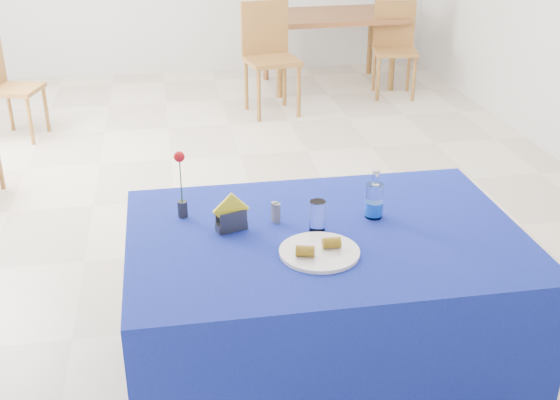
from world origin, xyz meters
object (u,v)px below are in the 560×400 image
object	(u,v)px
chair_bg_left	(269,50)
chair_win_b	(5,81)
water_bottle	(374,202)
chair_bg_right	(395,42)
blue_table	(323,310)
plate	(319,252)
oak_table	(328,21)

from	to	relation	value
chair_bg_left	chair_win_b	bearing A→B (deg)	179.61
water_bottle	chair_bg_right	size ratio (longest dim) A/B	0.23
blue_table	water_bottle	world-z (taller)	water_bottle
chair_bg_left	chair_win_b	distance (m)	2.33
plate	water_bottle	size ratio (longest dim) A/B	1.44
plate	oak_table	size ratio (longest dim) A/B	0.21
oak_table	chair_win_b	xyz separation A→B (m)	(-3.06, -1.16, -0.18)
plate	water_bottle	xyz separation A→B (m)	(0.30, 0.27, 0.06)
water_bottle	chair_bg_right	bearing A→B (deg)	70.37
chair_win_b	chair_bg_right	bearing A→B (deg)	-63.37
plate	blue_table	distance (m)	0.43
chair_bg_left	chair_win_b	xyz separation A→B (m)	(-2.30, -0.37, -0.09)
chair_bg_right	chair_win_b	xyz separation A→B (m)	(-3.65, -0.72, -0.04)
oak_table	chair_win_b	distance (m)	3.28
chair_bg_right	chair_win_b	distance (m)	3.72
plate	chair_bg_right	bearing A→B (deg)	68.17
plate	blue_table	bearing A→B (deg)	69.25
plate	oak_table	distance (m)	5.10
blue_table	water_bottle	distance (m)	0.52
chair_bg_left	chair_bg_right	size ratio (longest dim) A/B	1.10
chair_win_b	plate	bearing A→B (deg)	-138.57
chair_bg_left	plate	bearing A→B (deg)	-105.88
plate	blue_table	size ratio (longest dim) A/B	0.19
plate	chair_bg_left	size ratio (longest dim) A/B	0.30
chair_win_b	blue_table	bearing A→B (deg)	-136.71
blue_table	chair_bg_left	world-z (taller)	chair_bg_left
plate	chair_bg_left	bearing A→B (deg)	83.67
plate	blue_table	xyz separation A→B (m)	(0.06, 0.17, -0.39)
water_bottle	chair_bg_left	distance (m)	3.90
blue_table	water_bottle	bearing A→B (deg)	23.90
chair_bg_left	chair_win_b	world-z (taller)	chair_bg_left
plate	water_bottle	bearing A→B (deg)	42.70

